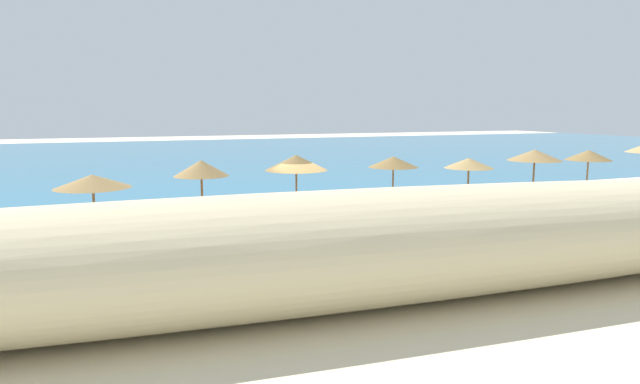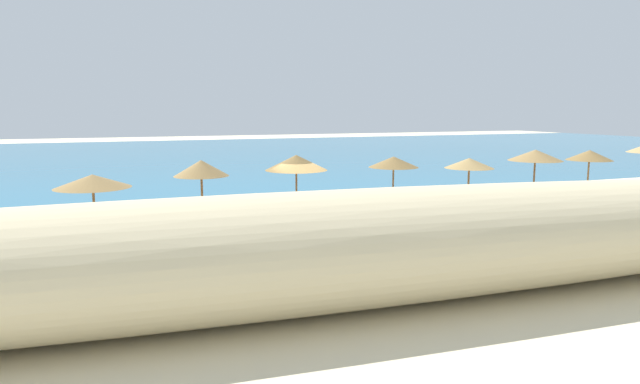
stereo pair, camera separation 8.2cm
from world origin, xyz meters
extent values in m
plane|color=beige|center=(0.00, 0.00, 0.00)|extent=(160.00, 160.00, 0.00)
cube|color=teal|center=(0.00, 37.16, 0.00)|extent=(160.00, 60.05, 0.01)
ellipsoid|color=beige|center=(-2.93, -8.56, 1.40)|extent=(51.34, 7.30, 2.80)
cylinder|color=brown|center=(-8.02, 0.75, 1.04)|extent=(0.09, 0.09, 2.08)
cone|color=olive|center=(-8.02, 0.75, 2.17)|extent=(2.67, 2.67, 0.48)
cylinder|color=brown|center=(-4.09, 1.21, 1.14)|extent=(0.09, 0.09, 2.28)
cone|color=olive|center=(-4.09, 1.21, 2.44)|extent=(2.15, 2.15, 0.63)
cylinder|color=brown|center=(-0.13, 1.32, 1.17)|extent=(0.08, 0.08, 2.34)
cone|color=olive|center=(-0.13, 1.32, 2.51)|extent=(2.61, 2.61, 0.64)
cylinder|color=brown|center=(4.29, 0.97, 1.16)|extent=(0.08, 0.08, 2.33)
cone|color=olive|center=(4.29, 0.97, 2.42)|extent=(2.20, 2.20, 0.48)
cylinder|color=brown|center=(8.46, 1.18, 1.05)|extent=(0.09, 0.09, 2.11)
cone|color=#9E7F4C|center=(8.46, 1.18, 2.20)|extent=(2.31, 2.31, 0.48)
cylinder|color=brown|center=(12.18, 0.95, 1.18)|extent=(0.09, 0.09, 2.36)
cone|color=olive|center=(12.18, 0.95, 2.48)|extent=(2.62, 2.62, 0.55)
cylinder|color=brown|center=(16.15, 1.34, 1.11)|extent=(0.09, 0.09, 2.21)
cone|color=olive|center=(16.15, 1.34, 2.33)|extent=(2.34, 2.34, 0.54)
cube|color=red|center=(-0.18, 0.28, 0.36)|extent=(1.51, 1.27, 0.07)
cube|color=red|center=(0.38, -0.09, 0.80)|extent=(0.59, 0.66, 0.87)
cylinder|color=silver|center=(-0.55, 0.82, 0.16)|extent=(0.04, 0.04, 0.32)
cylinder|color=silver|center=(-0.82, 0.41, 0.16)|extent=(0.04, 0.04, 0.32)
cylinder|color=silver|center=(0.46, 0.15, 0.16)|extent=(0.04, 0.04, 0.32)
cylinder|color=silver|center=(0.19, -0.26, 0.16)|extent=(0.04, 0.04, 0.32)
cube|color=#199972|center=(4.48, 0.12, 0.37)|extent=(1.32, 0.63, 0.07)
cube|color=#199972|center=(5.09, 0.10, 0.69)|extent=(0.26, 0.59, 0.62)
cylinder|color=silver|center=(3.94, 0.39, 0.17)|extent=(0.04, 0.04, 0.34)
cylinder|color=silver|center=(3.92, -0.11, 0.17)|extent=(0.04, 0.04, 0.34)
cylinder|color=silver|center=(5.04, 0.35, 0.17)|extent=(0.04, 0.04, 0.34)
cylinder|color=silver|center=(5.03, -0.15, 0.17)|extent=(0.04, 0.04, 0.34)
cube|color=blue|center=(-3.44, -1.21, 0.20)|extent=(0.46, 0.49, 0.39)
camera|label=1|loc=(-7.67, -20.38, 4.70)|focal=31.00mm
camera|label=2|loc=(-7.59, -20.41, 4.70)|focal=31.00mm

